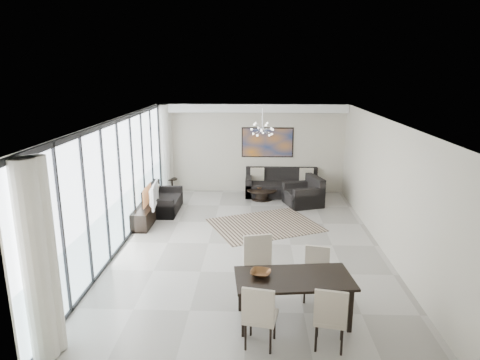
{
  "coord_description": "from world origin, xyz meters",
  "views": [
    {
      "loc": [
        0.14,
        -9.27,
        3.95
      ],
      "look_at": [
        -0.26,
        1.13,
        1.25
      ],
      "focal_mm": 32.0,
      "sensor_mm": 36.0,
      "label": 1
    }
  ],
  "objects_px": {
    "dining_table": "(294,282)",
    "television": "(151,195)",
    "coffee_table": "(262,194)",
    "sofa_main": "(282,186)",
    "tv_console": "(146,215)"
  },
  "relations": [
    {
      "from": "sofa_main",
      "to": "television",
      "type": "xyz_separation_m",
      "value": [
        -3.58,
        -2.76,
        0.48
      ]
    },
    {
      "from": "television",
      "to": "coffee_table",
      "type": "bearing_deg",
      "value": -58.6
    },
    {
      "from": "sofa_main",
      "to": "tv_console",
      "type": "height_order",
      "value": "sofa_main"
    },
    {
      "from": "coffee_table",
      "to": "television",
      "type": "height_order",
      "value": "television"
    },
    {
      "from": "coffee_table",
      "to": "tv_console",
      "type": "relative_size",
      "value": 0.62
    },
    {
      "from": "tv_console",
      "to": "television",
      "type": "height_order",
      "value": "television"
    },
    {
      "from": "tv_console",
      "to": "dining_table",
      "type": "xyz_separation_m",
      "value": [
        3.51,
        -4.39,
        0.45
      ]
    },
    {
      "from": "television",
      "to": "dining_table",
      "type": "distance_m",
      "value": 5.55
    },
    {
      "from": "sofa_main",
      "to": "coffee_table",
      "type": "bearing_deg",
      "value": -141.86
    },
    {
      "from": "television",
      "to": "dining_table",
      "type": "xyz_separation_m",
      "value": [
        3.35,
        -4.42,
        -0.09
      ]
    },
    {
      "from": "sofa_main",
      "to": "dining_table",
      "type": "distance_m",
      "value": 7.19
    },
    {
      "from": "sofa_main",
      "to": "tv_console",
      "type": "bearing_deg",
      "value": -143.28
    },
    {
      "from": "sofa_main",
      "to": "dining_table",
      "type": "height_order",
      "value": "sofa_main"
    },
    {
      "from": "dining_table",
      "to": "television",
      "type": "bearing_deg",
      "value": 127.2
    },
    {
      "from": "coffee_table",
      "to": "television",
      "type": "relative_size",
      "value": 0.9
    }
  ]
}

